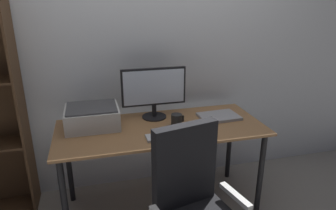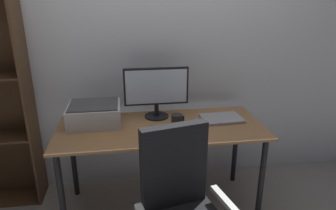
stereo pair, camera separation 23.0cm
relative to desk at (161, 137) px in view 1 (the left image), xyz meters
name	(u,v)px [view 1 (the left image)]	position (x,y,z in m)	size (l,w,h in m)	color
ground_plane	(162,206)	(0.00, 0.00, -0.65)	(12.00, 12.00, 0.00)	gray
back_wall	(147,44)	(0.00, 0.51, 0.65)	(6.40, 0.10, 2.60)	silver
desk	(161,137)	(0.00, 0.00, 0.00)	(1.59, 0.68, 0.74)	olive
monitor	(154,90)	(-0.01, 0.20, 0.33)	(0.52, 0.20, 0.42)	black
keyboard	(166,136)	(-0.01, -0.20, 0.09)	(0.29, 0.11, 0.02)	#B7BABC
mouse	(194,133)	(0.20, -0.20, 0.10)	(0.06, 0.10, 0.03)	black
coffee_mug	(177,120)	(0.12, 0.00, 0.13)	(0.10, 0.09, 0.09)	black
laptop	(219,116)	(0.51, 0.06, 0.10)	(0.32, 0.23, 0.02)	#99999E
printer	(92,117)	(-0.51, 0.14, 0.17)	(0.40, 0.34, 0.16)	silver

